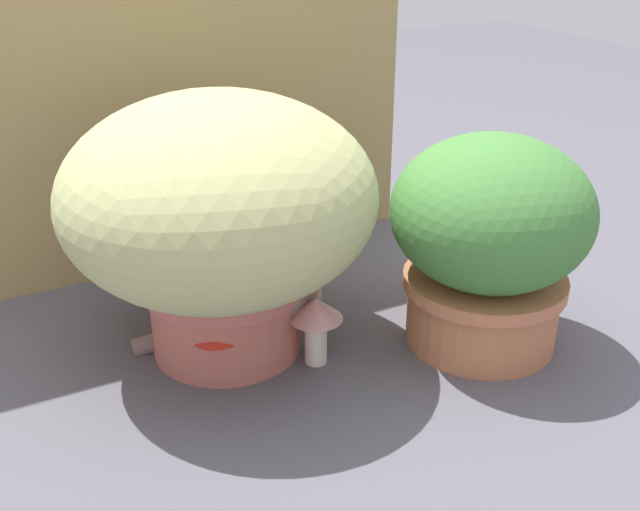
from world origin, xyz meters
name	(u,v)px	position (x,y,z in m)	size (l,w,h in m)	color
ground_plane	(280,380)	(0.00, 0.00, 0.00)	(6.00, 6.00, 0.00)	#53515A
cardboard_backdrop	(145,35)	(-0.03, 0.53, 0.49)	(1.16, 0.03, 0.99)	tan
grass_planter	(220,210)	(-0.04, 0.14, 0.27)	(0.53, 0.53, 0.46)	#BB6151
leafy_planter	(489,237)	(0.38, -0.05, 0.21)	(0.35, 0.35, 0.39)	#BF714A
cat	(257,286)	(0.01, 0.12, 0.12)	(0.37, 0.22, 0.32)	#836B5F
mushroom_ornament_pink	(316,317)	(0.08, 0.02, 0.09)	(0.09, 0.09, 0.13)	beige
mushroom_ornament_red	(217,333)	(-0.09, 0.05, 0.09)	(0.09, 0.09, 0.12)	silver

